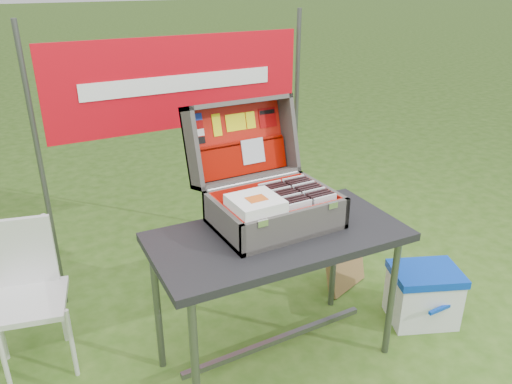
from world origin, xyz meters
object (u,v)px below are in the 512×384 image
table (277,299)px  cooler (423,295)px  suitcase (269,170)px  cardboard_box (345,263)px  chair (28,304)px

table → cooler: size_ratio=3.15×
suitcase → cardboard_box: suitcase is taller
suitcase → cooler: suitcase is taller
cooler → cardboard_box: bearing=133.5°
table → cardboard_box: (0.74, 0.37, -0.20)m
table → chair: chair is taller
suitcase → chair: suitcase is taller
table → cooler: 0.96m
cooler → cardboard_box: (-0.19, 0.50, 0.01)m
cooler → chair: 2.16m
table → cardboard_box: 0.85m
cardboard_box → suitcase: bearing=179.1°
table → suitcase: 0.67m
cooler → cardboard_box: cardboard_box is taller
table → cardboard_box: table is taller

